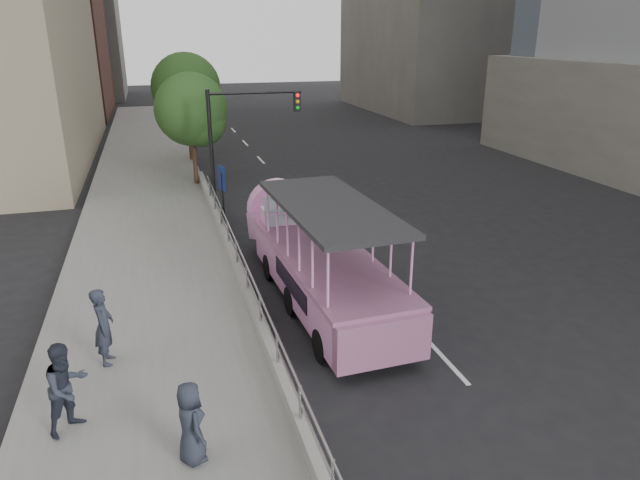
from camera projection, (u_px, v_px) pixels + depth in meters
ground at (376, 327)px, 15.31m from camera, size 160.00×160.00×0.00m
sidewalk at (150, 227)px, 22.77m from camera, size 5.50×80.00×0.30m
kerb_wall at (248, 294)px, 16.13m from camera, size 0.24×30.00×0.36m
guardrail at (247, 272)px, 15.90m from camera, size 0.07×22.00×0.71m
duck_boat at (315, 257)px, 16.90m from camera, size 2.75×9.63×3.17m
car at (317, 194)px, 25.57m from camera, size 2.48×3.97×1.26m
pedestrian_near at (104, 326)px, 12.82m from camera, size 0.49×0.70×1.84m
pedestrian_mid at (67, 387)px, 10.63m from camera, size 1.12×1.11×1.83m
pedestrian_far at (190, 423)px, 9.88m from camera, size 0.70×0.87×1.55m
parking_sign at (223, 194)px, 21.21m from camera, size 0.21×0.62×2.86m
traffic_signal at (237, 128)px, 24.94m from camera, size 4.20×0.32×5.20m
street_tree_near at (194, 112)px, 27.50m from camera, size 3.52×3.52×5.72m
street_tree_far at (188, 91)px, 32.80m from camera, size 3.97×3.97×6.45m
midrise_stone_b at (44, 9)px, 65.41m from camera, size 16.00×14.00×20.00m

